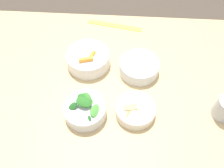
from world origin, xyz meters
TOP-DOWN VIEW (x-y plane):
  - ground_plane at (0.00, 0.00)m, footprint 10.00×10.00m
  - dining_table at (0.00, 0.00)m, footprint 1.25×0.92m
  - bowl_carrots at (-0.06, 0.11)m, footprint 0.19×0.19m
  - bowl_greens at (-0.04, -0.13)m, footprint 0.16×0.16m
  - bowl_beans_hotdog at (0.16, 0.09)m, footprint 0.17×0.17m
  - bowl_cookies at (0.15, -0.12)m, footprint 0.15×0.15m
  - ruler at (0.04, 0.38)m, footprint 0.28×0.08m

SIDE VIEW (x-z plane):
  - ground_plane at x=0.00m, z-range 0.00..0.00m
  - dining_table at x=0.00m, z-range 0.26..0.99m
  - ruler at x=0.04m, z-range 0.73..0.73m
  - bowl_cookies at x=0.15m, z-range 0.73..0.77m
  - bowl_beans_hotdog at x=0.16m, z-range 0.73..0.78m
  - bowl_greens at x=-0.04m, z-range 0.72..0.80m
  - bowl_carrots at x=-0.06m, z-range 0.72..0.80m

